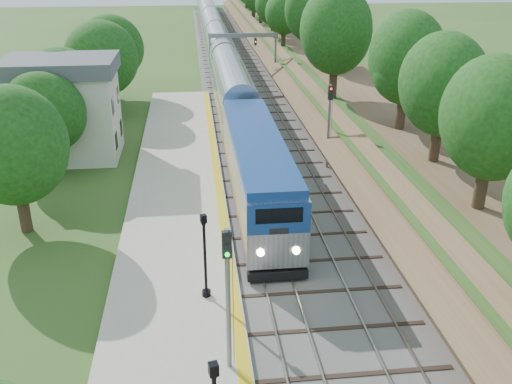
{
  "coord_description": "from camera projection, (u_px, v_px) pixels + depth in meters",
  "views": [
    {
      "loc": [
        -3.9,
        -15.39,
        15.82
      ],
      "look_at": [
        -0.5,
        14.57,
        2.8
      ],
      "focal_mm": 40.0,
      "sensor_mm": 36.0,
      "label": 1
    }
  ],
  "objects": [
    {
      "name": "trees_behind_platform",
      "position": [
        81.0,
        137.0,
        36.61
      ],
      "size": [
        7.82,
        53.32,
        7.21
      ],
      "color": "#332316",
      "rests_on": "ground"
    },
    {
      "name": "signal_platform",
      "position": [
        228.0,
        285.0,
        21.31
      ],
      "size": [
        0.36,
        0.29,
        6.15
      ],
      "color": "slate",
      "rests_on": "platform"
    },
    {
      "name": "train",
      "position": [
        213.0,
        34.0,
        95.0
      ],
      "size": [
        3.18,
        149.14,
        4.68
      ],
      "color": "black",
      "rests_on": "trackbed"
    },
    {
      "name": "lamppost_far",
      "position": [
        205.0,
        261.0,
        26.64
      ],
      "size": [
        0.43,
        0.43,
        4.3
      ],
      "color": "black",
      "rests_on": "platform"
    },
    {
      "name": "station_building",
      "position": [
        64.0,
        108.0,
        45.01
      ],
      "size": [
        8.6,
        6.6,
        8.0
      ],
      "color": "silver",
      "rests_on": "ground"
    },
    {
      "name": "yellow_stripe",
      "position": [
        223.0,
        220.0,
        34.91
      ],
      "size": [
        0.55,
        68.0,
        0.01
      ],
      "primitive_type": "cube",
      "color": "gold",
      "rests_on": "platform"
    },
    {
      "name": "platform",
      "position": [
        177.0,
        226.0,
        34.69
      ],
      "size": [
        6.4,
        68.0,
        0.38
      ],
      "primitive_type": "cube",
      "color": "#ADA48C",
      "rests_on": "ground"
    },
    {
      "name": "signal_farside",
      "position": [
        329.0,
        118.0,
        42.57
      ],
      "size": [
        0.35,
        0.28,
        6.43
      ],
      "color": "slate",
      "rests_on": "ground"
    },
    {
      "name": "signal_gantry",
      "position": [
        243.0,
        45.0,
        69.22
      ],
      "size": [
        8.4,
        0.38,
        6.2
      ],
      "color": "slate",
      "rests_on": "ground"
    },
    {
      "name": "trackbed",
      "position": [
        236.0,
        75.0,
        75.62
      ],
      "size": [
        9.5,
        170.0,
        0.28
      ],
      "color": "#4C4944",
      "rests_on": "ground"
    },
    {
      "name": "embankment",
      "position": [
        299.0,
        60.0,
        75.74
      ],
      "size": [
        10.64,
        170.0,
        11.7
      ],
      "color": "brown",
      "rests_on": "ground"
    }
  ]
}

